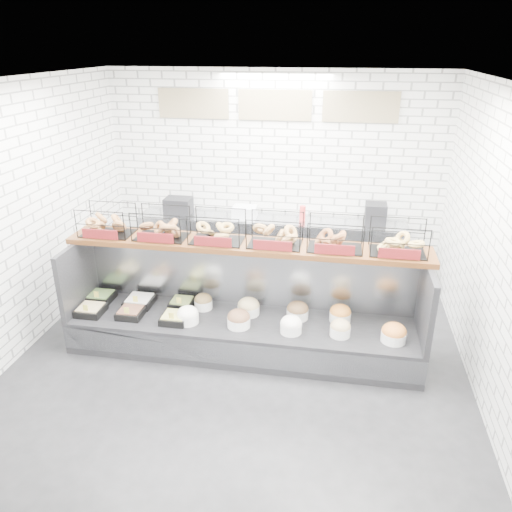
# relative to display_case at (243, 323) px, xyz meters

# --- Properties ---
(ground) EXTENTS (5.50, 5.50, 0.00)m
(ground) POSITION_rel_display_case_xyz_m (0.00, -0.34, -0.33)
(ground) COLOR black
(ground) RESTS_ON ground
(room_shell) EXTENTS (5.02, 5.51, 3.01)m
(room_shell) POSITION_rel_display_case_xyz_m (0.00, 0.26, 1.73)
(room_shell) COLOR white
(room_shell) RESTS_ON ground
(display_case) EXTENTS (4.00, 0.90, 1.20)m
(display_case) POSITION_rel_display_case_xyz_m (0.00, 0.00, 0.00)
(display_case) COLOR black
(display_case) RESTS_ON ground
(bagel_shelf) EXTENTS (4.10, 0.50, 0.40)m
(bagel_shelf) POSITION_rel_display_case_xyz_m (-0.00, 0.18, 1.05)
(bagel_shelf) COLOR #3F200D
(bagel_shelf) RESTS_ON display_case
(prep_counter) EXTENTS (4.00, 0.60, 1.20)m
(prep_counter) POSITION_rel_display_case_xyz_m (-0.00, 2.09, 0.14)
(prep_counter) COLOR #93969B
(prep_counter) RESTS_ON ground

